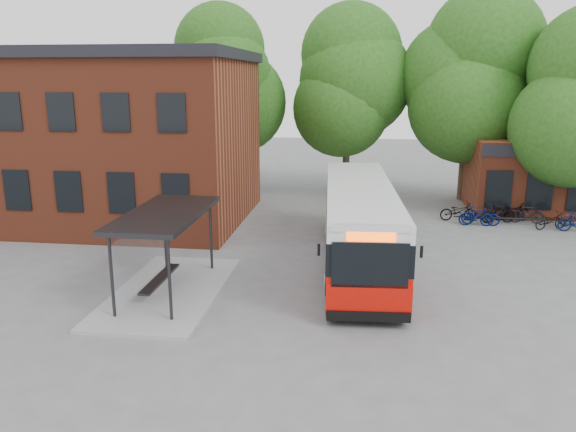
# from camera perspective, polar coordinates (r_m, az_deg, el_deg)

# --- Properties ---
(ground) EXTENTS (100.00, 100.00, 0.00)m
(ground) POSITION_cam_1_polar(r_m,az_deg,el_deg) (19.88, 1.42, -7.35)
(ground) COLOR #5D5D60
(station_building) EXTENTS (18.40, 10.40, 8.50)m
(station_building) POSITION_cam_1_polar(r_m,az_deg,el_deg) (31.35, -21.21, 7.58)
(station_building) COLOR brown
(station_building) RESTS_ON ground
(bus_shelter) EXTENTS (3.60, 7.00, 2.90)m
(bus_shelter) POSITION_cam_1_polar(r_m,az_deg,el_deg) (19.44, -12.20, -3.65)
(bus_shelter) COLOR #28282B
(bus_shelter) RESTS_ON ground
(bike_rail) EXTENTS (5.20, 0.10, 0.38)m
(bike_rail) POSITION_cam_1_polar(r_m,az_deg,el_deg) (30.20, 21.31, -0.49)
(bike_rail) COLOR #28282B
(bike_rail) RESTS_ON ground
(tree_0) EXTENTS (7.92, 7.92, 11.00)m
(tree_0) POSITION_cam_1_polar(r_m,az_deg,el_deg) (35.36, -5.62, 11.09)
(tree_0) COLOR #204F15
(tree_0) RESTS_ON ground
(tree_1) EXTENTS (7.92, 7.92, 10.40)m
(tree_1) POSITION_cam_1_polar(r_m,az_deg,el_deg) (35.50, 6.04, 10.61)
(tree_1) COLOR #204F15
(tree_1) RESTS_ON ground
(tree_2) EXTENTS (7.92, 7.92, 11.00)m
(tree_2) POSITION_cam_1_polar(r_m,az_deg,el_deg) (35.01, 17.73, 10.48)
(tree_2) COLOR #204F15
(tree_2) RESTS_ON ground
(city_bus) EXTENTS (3.33, 12.42, 3.12)m
(city_bus) POSITION_cam_1_polar(r_m,az_deg,el_deg) (22.25, 7.21, -0.91)
(city_bus) COLOR red
(city_bus) RESTS_ON ground
(bicycle_0) EXTENTS (1.94, 0.91, 0.98)m
(bicycle_0) POSITION_cam_1_polar(r_m,az_deg,el_deg) (30.24, 16.90, 0.47)
(bicycle_0) COLOR black
(bicycle_0) RESTS_ON ground
(bicycle_1) EXTENTS (1.70, 0.51, 1.02)m
(bicycle_1) POSITION_cam_1_polar(r_m,az_deg,el_deg) (29.39, 18.58, 0.00)
(bicycle_1) COLOR #05133C
(bicycle_1) RESTS_ON ground
(bicycle_2) EXTENTS (1.93, 0.96, 0.97)m
(bicycle_2) POSITION_cam_1_polar(r_m,az_deg,el_deg) (29.64, 18.97, 0.04)
(bicycle_2) COLOR #051047
(bicycle_2) RESTS_ON ground
(bicycle_3) EXTENTS (1.83, 0.88, 1.06)m
(bicycle_3) POSITION_cam_1_polar(r_m,az_deg,el_deg) (30.34, 20.58, 0.30)
(bicycle_3) COLOR black
(bicycle_3) RESTS_ON ground
(bicycle_4) EXTENTS (1.93, 0.88, 0.98)m
(bicycle_4) POSITION_cam_1_polar(r_m,az_deg,el_deg) (31.12, 21.75, 0.45)
(bicycle_4) COLOR black
(bicycle_4) RESTS_ON ground
(bicycle_5) EXTENTS (1.74, 0.66, 1.02)m
(bicycle_5) POSITION_cam_1_polar(r_m,az_deg,el_deg) (30.85, 23.09, 0.24)
(bicycle_5) COLOR black
(bicycle_5) RESTS_ON ground
(bicycle_6) EXTENTS (1.74, 1.12, 0.87)m
(bicycle_6) POSITION_cam_1_polar(r_m,az_deg,el_deg) (30.08, 25.11, -0.44)
(bicycle_6) COLOR black
(bicycle_6) RESTS_ON ground
(bicycle_7) EXTENTS (1.67, 0.62, 0.98)m
(bicycle_7) POSITION_cam_1_polar(r_m,az_deg,el_deg) (30.11, 27.23, -0.55)
(bicycle_7) COLOR #06153D
(bicycle_7) RESTS_ON ground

